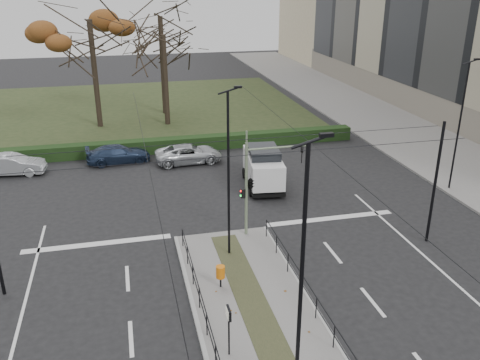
% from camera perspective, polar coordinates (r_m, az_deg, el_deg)
% --- Properties ---
extents(ground, '(140.00, 140.00, 0.00)m').
position_cam_1_polar(ground, '(21.36, 0.61, -12.22)').
color(ground, black).
rests_on(ground, ground).
extents(median_island, '(4.40, 15.00, 0.14)m').
position_cam_1_polar(median_island, '(19.37, 2.47, -16.07)').
color(median_island, slate).
rests_on(median_island, ground).
extents(sidewalk_east, '(8.00, 90.00, 0.14)m').
position_cam_1_polar(sidewalk_east, '(46.62, 15.81, 6.24)').
color(sidewalk_east, slate).
rests_on(sidewalk_east, ground).
extents(park, '(38.00, 26.00, 0.10)m').
position_cam_1_polar(park, '(50.61, -15.06, 7.49)').
color(park, '#253219').
rests_on(park, ground).
extents(hedge, '(38.00, 1.00, 1.00)m').
position_cam_1_polar(hedge, '(37.59, -15.34, 3.30)').
color(hedge, black).
rests_on(hedge, ground).
extents(median_railing, '(4.14, 13.24, 0.92)m').
position_cam_1_polar(median_railing, '(18.75, 2.60, -14.07)').
color(median_railing, black).
rests_on(median_railing, median_island).
extents(catenary, '(20.00, 34.00, 6.00)m').
position_cam_1_polar(catenary, '(21.08, -0.42, -2.06)').
color(catenary, black).
rests_on(catenary, ground).
extents(traffic_light, '(3.22, 1.83, 4.74)m').
position_cam_1_polar(traffic_light, '(24.18, 1.35, -0.18)').
color(traffic_light, slate).
rests_on(traffic_light, median_island).
extents(litter_bin, '(0.37, 0.37, 0.96)m').
position_cam_1_polar(litter_bin, '(20.94, -2.21, -10.31)').
color(litter_bin, black).
rests_on(litter_bin, median_island).
extents(info_panel, '(0.10, 0.48, 1.85)m').
position_cam_1_polar(info_panel, '(17.19, -1.29, -15.29)').
color(info_panel, black).
rests_on(info_panel, median_island).
extents(streetlamp_median_near, '(0.69, 0.14, 8.29)m').
position_cam_1_polar(streetlamp_median_near, '(14.14, 6.99, -10.90)').
color(streetlamp_median_near, black).
rests_on(streetlamp_median_near, median_island).
extents(streetlamp_median_far, '(0.64, 0.13, 7.71)m').
position_cam_1_polar(streetlamp_median_far, '(21.93, -1.26, 0.72)').
color(streetlamp_median_far, black).
rests_on(streetlamp_median_far, median_island).
extents(streetlamp_sidewalk, '(0.64, 0.13, 7.67)m').
position_cam_1_polar(streetlamp_sidewalk, '(31.93, 23.43, 5.66)').
color(streetlamp_sidewalk, black).
rests_on(streetlamp_sidewalk, sidewalk_east).
extents(parked_car_second, '(4.22, 1.84, 1.35)m').
position_cam_1_polar(parked_car_second, '(35.98, -24.22, 1.58)').
color(parked_car_second, '#B9BDC1').
rests_on(parked_car_second, ground).
extents(parked_car_third, '(4.43, 2.11, 1.24)m').
position_cam_1_polar(parked_car_third, '(35.97, -13.51, 2.85)').
color(parked_car_third, '#1F2E4A').
rests_on(parked_car_third, ground).
extents(parked_car_fourth, '(4.69, 2.36, 1.27)m').
position_cam_1_polar(parked_car_fourth, '(35.18, -5.77, 2.95)').
color(parked_car_fourth, '#B9BDC1').
rests_on(parked_car_fourth, ground).
extents(white_van, '(2.52, 4.79, 2.45)m').
position_cam_1_polar(white_van, '(30.83, 2.61, 1.54)').
color(white_van, silver).
rests_on(white_van, ground).
extents(rust_tree, '(8.49, 8.49, 11.50)m').
position_cam_1_polar(rust_tree, '(43.80, -16.58, 16.90)').
color(rust_tree, black).
rests_on(rust_tree, park).
extents(bare_tree_center, '(7.10, 7.10, 11.51)m').
position_cam_1_polar(bare_tree_center, '(47.20, -8.92, 16.95)').
color(bare_tree_center, black).
rests_on(bare_tree_center, park).
extents(bare_tree_near, '(7.07, 7.07, 9.96)m').
position_cam_1_polar(bare_tree_near, '(43.46, -8.61, 15.13)').
color(bare_tree_near, black).
rests_on(bare_tree_near, park).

